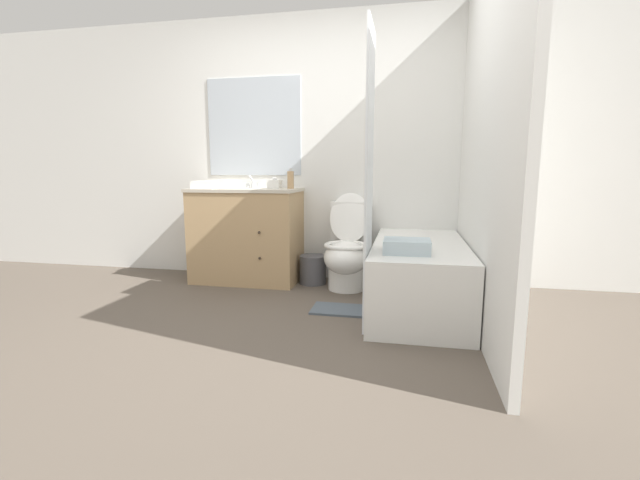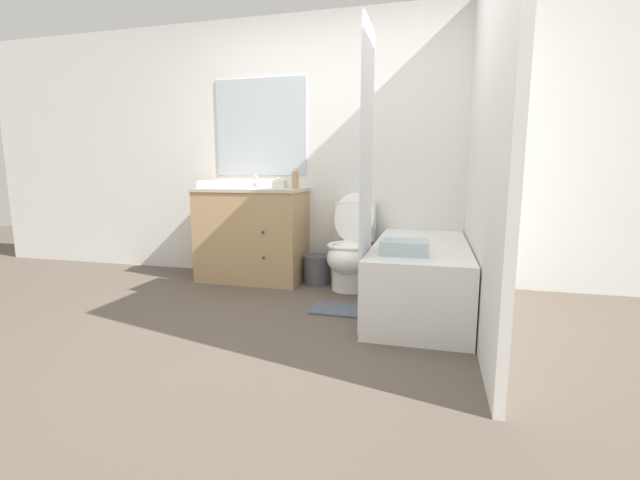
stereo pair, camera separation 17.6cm
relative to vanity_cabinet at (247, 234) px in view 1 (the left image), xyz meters
The scene contains 14 objects.
ground_plane 1.69m from the vanity_cabinet, 63.71° to the right, with size 14.00×14.00×0.00m, color brown.
wall_back 1.11m from the vanity_cabinet, 22.25° to the left, with size 8.00×0.06×2.50m.
wall_right 2.21m from the vanity_cabinet, 16.82° to the right, with size 0.05×2.73×2.50m.
vanity_cabinet is the anchor object (origin of this frame).
sink_faucet 0.51m from the vanity_cabinet, 90.00° to the left, with size 0.14×0.12×0.12m.
toilet 0.99m from the vanity_cabinet, ahead, with size 0.39×0.66×0.85m.
bathtub 1.69m from the vanity_cabinet, 17.55° to the right, with size 0.69×1.55×0.51m.
shower_curtain 1.65m from the vanity_cabinet, 37.72° to the right, with size 0.01×0.45×1.96m.
wastebasket 0.72m from the vanity_cabinet, ahead, with size 0.25×0.25×0.27m.
tissue_box 0.55m from the vanity_cabinet, ahead, with size 0.11×0.12×0.10m.
soap_dispenser 0.67m from the vanity_cabinet, ahead, with size 0.06×0.06×0.19m.
hand_towel_folded 0.60m from the vanity_cabinet, 162.41° to the right, with size 0.22×0.15×0.07m.
bath_towel_folded 1.77m from the vanity_cabinet, 32.27° to the right, with size 0.31×0.25×0.09m.
bath_mat 1.34m from the vanity_cabinet, 34.70° to the right, with size 0.48×0.28×0.02m.
Camera 1 is at (0.77, -2.35, 1.05)m, focal length 24.00 mm.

